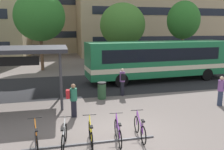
% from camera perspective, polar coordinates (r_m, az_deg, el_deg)
% --- Properties ---
extents(ground, '(200.00, 200.00, 0.00)m').
position_cam_1_polar(ground, '(9.99, 2.79, -14.02)').
color(ground, '#6B605B').
extents(bus_lane_asphalt, '(80.00, 7.20, 0.01)m').
position_cam_1_polar(bus_lane_asphalt, '(18.36, -5.11, -2.19)').
color(bus_lane_asphalt, '#232326').
rests_on(bus_lane_asphalt, ground).
extents(city_bus, '(12.15, 3.24, 3.20)m').
position_cam_1_polar(city_bus, '(19.70, 11.68, 3.78)').
color(city_bus, '#196B3D').
rests_on(city_bus, ground).
extents(bike_rack, '(4.97, 0.13, 0.70)m').
position_cam_1_polar(bike_rack, '(9.22, -5.04, -15.70)').
color(bike_rack, '#47474C').
rests_on(bike_rack, ground).
extents(parked_bicycle_orange_0, '(0.52, 1.72, 0.99)m').
position_cam_1_polar(parked_bicycle_orange_0, '(9.15, -17.76, -14.39)').
color(parked_bicycle_orange_0, black).
rests_on(parked_bicycle_orange_0, ground).
extents(parked_bicycle_white_1, '(0.52, 1.71, 0.99)m').
position_cam_1_polar(parked_bicycle_white_1, '(8.99, -11.46, -14.54)').
color(parked_bicycle_white_1, black).
rests_on(parked_bicycle_white_1, ground).
extents(parked_bicycle_yellow_2, '(0.52, 1.72, 0.99)m').
position_cam_1_polar(parked_bicycle_yellow_2, '(9.04, -5.15, -14.19)').
color(parked_bicycle_yellow_2, black).
rests_on(parked_bicycle_yellow_2, ground).
extents(parked_bicycle_purple_3, '(0.52, 1.72, 0.99)m').
position_cam_1_polar(parked_bicycle_purple_3, '(9.19, 1.44, -13.72)').
color(parked_bicycle_purple_3, black).
rests_on(parked_bicycle_purple_3, ground).
extents(parked_bicycle_purple_4, '(0.52, 1.72, 0.99)m').
position_cam_1_polar(parked_bicycle_purple_4, '(9.56, 6.72, -12.76)').
color(parked_bicycle_purple_4, black).
rests_on(parked_bicycle_purple_4, ground).
extents(transit_shelter, '(6.45, 3.54, 3.23)m').
position_cam_1_polar(transit_shelter, '(13.84, -24.22, 5.21)').
color(transit_shelter, '#38383D').
rests_on(transit_shelter, ground).
extents(commuter_teal_pack_0, '(0.60, 0.56, 1.67)m').
position_cam_1_polar(commuter_teal_pack_0, '(14.41, 24.93, -3.05)').
color(commuter_teal_pack_0, '#2D3851').
rests_on(commuter_teal_pack_0, ground).
extents(commuter_red_pack_1, '(0.55, 0.37, 1.65)m').
position_cam_1_polar(commuter_red_pack_1, '(11.58, -9.43, -5.51)').
color(commuter_red_pack_1, black).
rests_on(commuter_red_pack_1, ground).
extents(commuter_black_pack_2, '(0.36, 0.54, 1.76)m').
position_cam_1_polar(commuter_black_pack_2, '(15.04, 2.54, -1.21)').
color(commuter_black_pack_2, black).
rests_on(commuter_black_pack_2, ground).
extents(trash_bin, '(0.55, 0.55, 1.03)m').
position_cam_1_polar(trash_bin, '(14.47, -2.47, -3.74)').
color(trash_bin, '#284C2D').
rests_on(trash_bin, ground).
extents(street_tree_0, '(4.97, 4.97, 7.79)m').
position_cam_1_polar(street_tree_0, '(25.01, -17.05, 13.33)').
color(street_tree_0, brown).
rests_on(street_tree_0, ground).
extents(street_tree_1, '(3.68, 3.68, 7.26)m').
position_cam_1_polar(street_tree_1, '(28.50, 16.85, 12.52)').
color(street_tree_1, brown).
rests_on(street_tree_1, ground).
extents(street_tree_2, '(5.10, 5.10, 7.04)m').
position_cam_1_polar(street_tree_2, '(27.25, 2.55, 11.96)').
color(street_tree_2, brown).
rests_on(street_tree_2, ground).
extents(building_centre_block, '(16.09, 12.69, 10.64)m').
position_cam_1_polar(building_centre_block, '(47.05, -11.12, 12.36)').
color(building_centre_block, tan).
rests_on(building_centre_block, ground).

